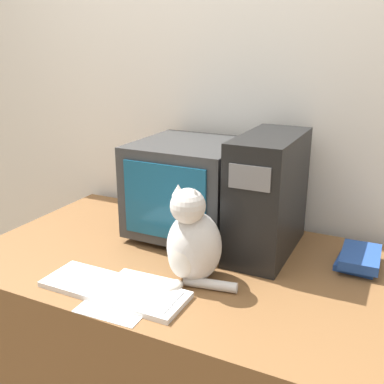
% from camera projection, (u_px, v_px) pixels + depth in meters
% --- Properties ---
extents(wall_back, '(7.00, 0.05, 2.50)m').
position_uv_depth(wall_back, '(234.00, 106.00, 1.97)').
color(wall_back, silver).
rests_on(wall_back, ground_plane).
extents(desk, '(1.54, 0.92, 0.75)m').
position_uv_depth(desk, '(180.00, 342.00, 1.80)').
color(desk, brown).
rests_on(desk, ground_plane).
extents(crt_monitor, '(0.42, 0.43, 0.39)m').
position_uv_depth(crt_monitor, '(190.00, 188.00, 1.83)').
color(crt_monitor, '#333333').
rests_on(crt_monitor, desk).
extents(computer_tower, '(0.20, 0.44, 0.45)m').
position_uv_depth(computer_tower, '(268.00, 195.00, 1.67)').
color(computer_tower, black).
rests_on(computer_tower, desk).
extents(keyboard, '(0.49, 0.17, 0.02)m').
position_uv_depth(keyboard, '(114.00, 289.00, 1.44)').
color(keyboard, silver).
rests_on(keyboard, desk).
extents(cat, '(0.28, 0.26, 0.34)m').
position_uv_depth(cat, '(192.00, 242.00, 1.48)').
color(cat, silver).
rests_on(cat, desk).
extents(book_stack, '(0.15, 0.21, 0.06)m').
position_uv_depth(book_stack, '(359.00, 259.00, 1.60)').
color(book_stack, '#234793').
rests_on(book_stack, desk).
extents(pen, '(0.13, 0.05, 0.01)m').
position_uv_depth(pen, '(90.00, 271.00, 1.57)').
color(pen, black).
rests_on(pen, desk).
extents(paper_sheet, '(0.22, 0.30, 0.00)m').
position_uv_depth(paper_sheet, '(128.00, 295.00, 1.43)').
color(paper_sheet, white).
rests_on(paper_sheet, desk).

